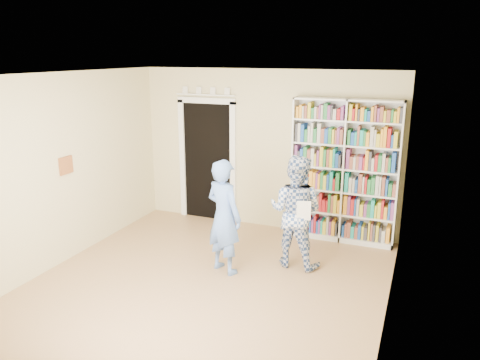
% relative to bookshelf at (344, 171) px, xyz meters
% --- Properties ---
extents(floor, '(5.00, 5.00, 0.00)m').
position_rel_bookshelf_xyz_m(floor, '(-1.35, -2.34, -1.15)').
color(floor, '#A77E51').
rests_on(floor, ground).
extents(ceiling, '(5.00, 5.00, 0.00)m').
position_rel_bookshelf_xyz_m(ceiling, '(-1.35, -2.34, 1.55)').
color(ceiling, white).
rests_on(ceiling, wall_back).
extents(wall_back, '(4.50, 0.00, 4.50)m').
position_rel_bookshelf_xyz_m(wall_back, '(-1.35, 0.16, 0.20)').
color(wall_back, beige).
rests_on(wall_back, floor).
extents(wall_left, '(0.00, 5.00, 5.00)m').
position_rel_bookshelf_xyz_m(wall_left, '(-3.60, -2.34, 0.20)').
color(wall_left, beige).
rests_on(wall_left, floor).
extents(wall_right, '(0.00, 5.00, 5.00)m').
position_rel_bookshelf_xyz_m(wall_right, '(0.90, -2.34, 0.20)').
color(wall_right, beige).
rests_on(wall_right, floor).
extents(bookshelf, '(1.66, 0.31, 2.28)m').
position_rel_bookshelf_xyz_m(bookshelf, '(0.00, 0.00, 0.00)').
color(bookshelf, white).
rests_on(bookshelf, floor).
extents(doorway, '(1.10, 0.08, 2.43)m').
position_rel_bookshelf_xyz_m(doorway, '(-2.45, 0.13, 0.03)').
color(doorway, black).
rests_on(doorway, floor).
extents(wall_art, '(0.03, 0.25, 0.25)m').
position_rel_bookshelf_xyz_m(wall_art, '(-3.58, -2.14, 0.25)').
color(wall_art, brown).
rests_on(wall_art, wall_left).
extents(man_blue, '(0.68, 0.57, 1.59)m').
position_rel_bookshelf_xyz_m(man_blue, '(-1.30, -1.74, -0.35)').
color(man_blue, '#5B81CB').
rests_on(man_blue, floor).
extents(man_plaid, '(0.84, 0.68, 1.61)m').
position_rel_bookshelf_xyz_m(man_plaid, '(-0.46, -1.18, -0.35)').
color(man_plaid, navy).
rests_on(man_plaid, floor).
extents(paper_sheet, '(0.18, 0.06, 0.27)m').
position_rel_bookshelf_xyz_m(paper_sheet, '(-0.28, -1.42, -0.24)').
color(paper_sheet, white).
rests_on(paper_sheet, man_plaid).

